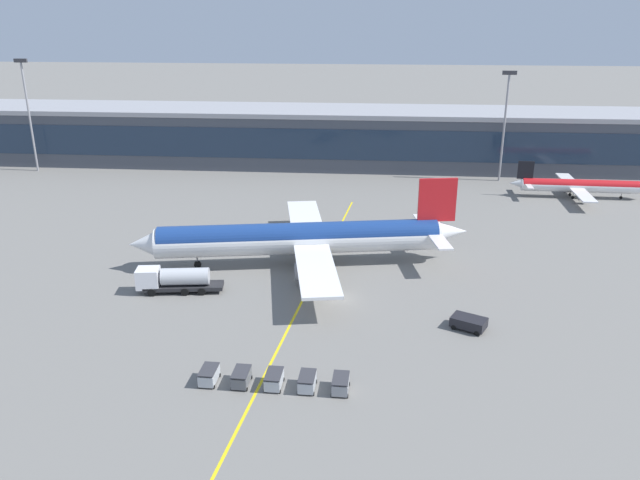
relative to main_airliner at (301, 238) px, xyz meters
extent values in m
plane|color=slate|center=(5.86, -10.82, -3.94)|extent=(700.00, 700.00, 0.00)
cube|color=yellow|center=(1.75, -8.82, -3.94)|extent=(8.82, 79.58, 0.01)
cube|color=#424751|center=(9.78, 61.28, 1.93)|extent=(202.50, 18.37, 11.75)
cube|color=#1E2D42|center=(9.78, 52.04, 2.52)|extent=(196.42, 0.16, 6.58)
cube|color=#99999E|center=(9.78, 61.28, 8.31)|extent=(206.55, 18.74, 1.00)
cylinder|color=white|center=(-0.27, -0.05, -0.16)|extent=(39.84, 11.08, 4.15)
cylinder|color=navy|center=(-0.27, -0.05, 0.22)|extent=(39.02, 10.78, 3.99)
cone|color=white|center=(-21.25, -3.80, -0.16)|extent=(4.78, 4.62, 3.95)
cone|color=white|center=(20.92, 3.74, 0.26)|extent=(5.53, 4.35, 3.53)
cube|color=red|center=(18.79, 3.36, 5.04)|extent=(5.38, 1.31, 6.23)
cube|color=white|center=(19.03, -0.81, 0.47)|extent=(3.14, 6.89, 0.24)
cube|color=white|center=(17.57, 7.36, 0.47)|extent=(3.14, 6.89, 0.24)
cube|color=white|center=(3.04, -10.04, -0.47)|extent=(7.66, 17.27, 0.40)
cube|color=white|center=(-0.63, 10.47, -0.47)|extent=(7.66, 17.27, 0.40)
cylinder|color=#939399|center=(1.53, -7.26, -1.91)|extent=(3.55, 2.81, 2.28)
cylinder|color=#939399|center=(-1.08, 7.34, -1.91)|extent=(3.55, 2.81, 2.28)
cylinder|color=black|center=(-14.35, -2.57, -3.44)|extent=(1.05, 0.57, 1.00)
cylinder|color=slate|center=(-14.35, -2.57, -2.59)|extent=(0.20, 0.20, 1.71)
cylinder|color=black|center=(2.41, -1.47, -3.44)|extent=(1.05, 0.57, 1.00)
cylinder|color=slate|center=(2.41, -1.47, -2.59)|extent=(0.20, 0.20, 1.71)
cylinder|color=black|center=(1.75, 2.21, -3.44)|extent=(1.05, 0.57, 1.00)
cylinder|color=slate|center=(1.75, 2.21, -2.59)|extent=(0.20, 0.20, 1.71)
cube|color=#232326|center=(-13.98, -10.42, -3.19)|extent=(10.24, 3.82, 0.50)
cube|color=silver|center=(-18.34, -11.01, -1.94)|extent=(3.11, 2.85, 2.50)
cube|color=black|center=(-19.59, -11.18, -1.44)|extent=(0.47, 2.30, 1.12)
cylinder|color=#B7BABF|center=(-13.70, -10.38, -1.84)|extent=(6.24, 2.98, 2.20)
cylinder|color=black|center=(-17.63, -12.11, -3.44)|extent=(1.04, 0.48, 1.00)
cylinder|color=black|center=(-17.94, -9.76, -3.44)|extent=(1.04, 0.48, 1.00)
cylinder|color=black|center=(-13.52, -11.56, -3.44)|extent=(1.04, 0.48, 1.00)
cylinder|color=black|center=(-13.84, -9.20, -3.44)|extent=(1.04, 0.48, 1.00)
cylinder|color=black|center=(-11.44, -11.28, -3.44)|extent=(1.04, 0.48, 1.00)
cylinder|color=black|center=(-11.76, -8.92, -3.44)|extent=(1.04, 0.48, 1.00)
cube|color=black|center=(20.99, -17.41, -3.09)|extent=(4.43, 3.76, 1.10)
cube|color=black|center=(21.84, -17.83, -2.90)|extent=(2.12, 2.45, 0.33)
cylinder|color=black|center=(22.65, -17.08, -3.64)|extent=(0.65, 0.49, 0.60)
cylinder|color=black|center=(21.72, -18.93, -3.64)|extent=(0.65, 0.49, 0.60)
cylinder|color=black|center=(20.27, -15.88, -3.64)|extent=(0.65, 0.49, 0.60)
cylinder|color=black|center=(19.34, -17.73, -3.64)|extent=(0.65, 0.49, 0.60)
cube|color=#B2B7BC|center=(-5.56, -30.53, -3.21)|extent=(1.58, 2.65, 1.10)
cube|color=#333338|center=(-5.56, -30.53, -2.51)|extent=(1.61, 2.70, 0.10)
cylinder|color=black|center=(-6.27, -29.47, -3.76)|extent=(0.13, 0.36, 0.36)
cylinder|color=black|center=(-4.77, -29.52, -3.76)|extent=(0.13, 0.36, 0.36)
cylinder|color=black|center=(-6.34, -31.55, -3.76)|extent=(0.13, 0.36, 0.36)
cylinder|color=black|center=(-4.84, -31.60, -3.76)|extent=(0.13, 0.36, 0.36)
cube|color=#595B60|center=(-2.36, -30.63, -3.21)|extent=(1.58, 2.65, 1.10)
cube|color=#333338|center=(-2.36, -30.63, -2.51)|extent=(1.61, 2.70, 0.10)
cylinder|color=black|center=(-3.07, -29.57, -3.76)|extent=(0.13, 0.36, 0.36)
cylinder|color=black|center=(-1.57, -29.62, -3.76)|extent=(0.13, 0.36, 0.36)
cylinder|color=black|center=(-3.14, -31.65, -3.76)|extent=(0.13, 0.36, 0.36)
cylinder|color=black|center=(-1.64, -31.70, -3.76)|extent=(0.13, 0.36, 0.36)
cube|color=#B2B7BC|center=(0.84, -30.74, -3.21)|extent=(1.58, 2.65, 1.10)
cube|color=#333338|center=(0.84, -30.74, -2.51)|extent=(1.61, 2.70, 0.10)
cylinder|color=black|center=(0.12, -29.67, -3.76)|extent=(0.13, 0.36, 0.36)
cylinder|color=black|center=(1.62, -29.72, -3.76)|extent=(0.13, 0.36, 0.36)
cylinder|color=black|center=(0.06, -31.75, -3.76)|extent=(0.13, 0.36, 0.36)
cylinder|color=black|center=(1.56, -31.80, -3.76)|extent=(0.13, 0.36, 0.36)
cube|color=#B2B7BC|center=(4.04, -30.84, -3.21)|extent=(1.58, 2.65, 1.10)
cube|color=#333338|center=(4.04, -30.84, -2.51)|extent=(1.61, 2.70, 0.10)
cylinder|color=black|center=(3.32, -29.77, -3.76)|extent=(0.13, 0.36, 0.36)
cylinder|color=black|center=(4.82, -29.82, -3.76)|extent=(0.13, 0.36, 0.36)
cylinder|color=black|center=(3.26, -31.85, -3.76)|extent=(0.13, 0.36, 0.36)
cylinder|color=black|center=(4.76, -31.90, -3.76)|extent=(0.13, 0.36, 0.36)
cube|color=gray|center=(7.24, -30.94, -3.21)|extent=(1.58, 2.65, 1.10)
cube|color=#333338|center=(7.24, -30.94, -2.51)|extent=(1.61, 2.70, 0.10)
cylinder|color=black|center=(6.52, -29.88, -3.76)|extent=(0.13, 0.36, 0.36)
cylinder|color=black|center=(8.02, -29.92, -3.76)|extent=(0.13, 0.36, 0.36)
cylinder|color=black|center=(6.46, -31.95, -3.76)|extent=(0.13, 0.36, 0.36)
cylinder|color=black|center=(7.95, -32.00, -3.76)|extent=(0.13, 0.36, 0.36)
cylinder|color=white|center=(49.15, 37.67, -1.68)|extent=(21.80, 2.90, 2.30)
cylinder|color=red|center=(49.15, 37.67, -1.47)|extent=(21.36, 2.80, 2.21)
cone|color=white|center=(37.36, 38.00, -1.45)|extent=(2.82, 2.03, 1.96)
cube|color=black|center=(38.78, 37.96, 1.20)|extent=(3.00, 0.28, 3.46)
cube|color=white|center=(39.35, 40.25, -1.33)|extent=(1.20, 3.72, 0.13)
cube|color=white|center=(39.22, 35.64, -1.33)|extent=(1.20, 3.72, 0.13)
cube|color=white|center=(48.48, 43.41, -1.85)|extent=(2.89, 9.20, 0.22)
cube|color=white|center=(48.17, 31.98, -1.85)|extent=(2.89, 9.20, 0.22)
cylinder|color=#939399|center=(48.99, 41.75, -2.65)|extent=(1.81, 1.32, 1.27)
cylinder|color=#939399|center=(48.76, 33.61, -2.65)|extent=(1.81, 1.32, 1.27)
cylinder|color=black|center=(56.97, 37.46, -3.67)|extent=(0.56, 0.24, 0.55)
cylinder|color=slate|center=(56.97, 37.46, -3.11)|extent=(0.11, 0.11, 1.11)
cylinder|color=black|center=(47.87, 38.74, -3.67)|extent=(0.56, 0.24, 0.55)
cylinder|color=slate|center=(47.87, 38.74, -3.11)|extent=(0.11, 0.11, 1.11)
cylinder|color=black|center=(47.82, 36.67, -3.67)|extent=(0.56, 0.24, 0.55)
cylinder|color=slate|center=(47.82, 36.67, -3.11)|extent=(0.11, 0.11, 1.11)
cylinder|color=gray|center=(-65.02, 49.28, 7.75)|extent=(0.44, 0.44, 23.37)
cube|color=#333338|center=(-65.02, 49.28, 19.83)|extent=(2.80, 0.50, 0.80)
cylinder|color=gray|center=(36.23, 49.28, 6.90)|extent=(0.44, 0.44, 21.69)
cube|color=#333338|center=(36.23, 49.28, 18.15)|extent=(2.80, 0.50, 0.80)
camera|label=1|loc=(9.65, -81.80, 30.20)|focal=35.23mm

